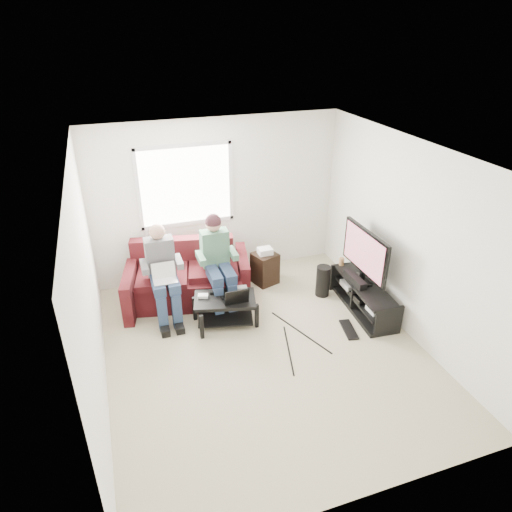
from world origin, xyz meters
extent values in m
plane|color=#C3BA97|center=(0.00, 0.00, 0.00)|extent=(4.50, 4.50, 0.00)
plane|color=white|center=(0.00, 0.00, 2.60)|extent=(4.50, 4.50, 0.00)
plane|color=white|center=(0.00, 2.25, 1.30)|extent=(4.50, 0.00, 4.50)
plane|color=white|center=(0.00, -2.25, 1.30)|extent=(4.50, 0.00, 4.50)
plane|color=white|center=(-2.00, 0.00, 1.30)|extent=(0.00, 4.50, 4.50)
plane|color=white|center=(2.00, 0.00, 1.30)|extent=(0.00, 4.50, 4.50)
cube|color=white|center=(-0.50, 2.24, 1.60)|extent=(1.40, 0.01, 1.20)
cube|color=silver|center=(-0.50, 2.23, 1.60)|extent=(1.48, 0.04, 1.28)
cube|color=#3F100F|center=(-0.68, 1.53, 0.22)|extent=(1.72, 1.15, 0.44)
cube|color=#3F100F|center=(-0.68, 1.90, 0.66)|extent=(1.59, 0.52, 0.45)
cube|color=#3F100F|center=(-1.55, 1.53, 0.31)|extent=(0.34, 0.95, 0.63)
cube|color=#3F100F|center=(0.18, 1.53, 0.31)|extent=(0.34, 0.95, 0.63)
cube|color=#3F100F|center=(-1.07, 1.51, 0.49)|extent=(0.86, 0.86, 0.10)
cube|color=#3F100F|center=(-0.30, 1.51, 0.49)|extent=(0.86, 0.86, 0.10)
cube|color=navy|center=(-1.18, 1.08, 0.61)|extent=(0.16, 0.45, 0.14)
cube|color=navy|center=(-0.98, 1.08, 0.61)|extent=(0.16, 0.45, 0.14)
cube|color=navy|center=(-1.18, 0.89, 0.27)|extent=(0.13, 0.13, 0.54)
cube|color=navy|center=(-0.98, 0.89, 0.27)|extent=(0.13, 0.13, 0.54)
cube|color=slate|center=(-1.08, 1.40, 0.89)|extent=(0.40, 0.22, 0.55)
sphere|color=tan|center=(-1.08, 1.42, 1.26)|extent=(0.22, 0.22, 0.22)
cube|color=navy|center=(-0.38, 1.08, 0.61)|extent=(0.16, 0.45, 0.14)
cube|color=navy|center=(-0.18, 1.08, 0.61)|extent=(0.16, 0.45, 0.14)
cube|color=navy|center=(-0.38, 0.89, 0.27)|extent=(0.13, 0.13, 0.54)
cube|color=navy|center=(-0.18, 0.89, 0.27)|extent=(0.13, 0.13, 0.54)
cube|color=#5A5C5C|center=(-0.28, 1.40, 0.89)|extent=(0.40, 0.22, 0.55)
sphere|color=tan|center=(-0.28, 1.42, 1.26)|extent=(0.22, 0.22, 0.22)
sphere|color=#32191E|center=(-0.28, 1.42, 1.30)|extent=(0.23, 0.23, 0.23)
cube|color=black|center=(-0.33, 0.75, 0.40)|extent=(0.95, 0.71, 0.05)
cube|color=black|center=(-0.33, 0.75, 0.09)|extent=(0.85, 0.61, 0.02)
cube|color=black|center=(-0.72, 0.52, 0.19)|extent=(0.05, 0.05, 0.37)
cube|color=black|center=(0.07, 0.52, 0.19)|extent=(0.05, 0.05, 0.37)
cube|color=black|center=(-0.72, 0.98, 0.19)|extent=(0.05, 0.05, 0.37)
cube|color=black|center=(0.07, 0.98, 0.19)|extent=(0.05, 0.05, 0.37)
cube|color=silver|center=(-0.61, 0.87, 0.44)|extent=(0.16, 0.13, 0.04)
cube|color=black|center=(-0.43, 0.93, 0.44)|extent=(0.15, 0.11, 0.04)
cube|color=gray|center=(-0.03, 0.90, 0.44)|extent=(0.15, 0.11, 0.04)
cube|color=black|center=(1.70, 0.41, 0.43)|extent=(0.51, 1.37, 0.04)
cube|color=black|center=(1.70, 0.41, 0.22)|extent=(0.46, 1.31, 0.03)
cube|color=black|center=(1.70, 0.41, 0.03)|extent=(0.51, 1.37, 0.06)
cube|color=black|center=(1.70, -0.24, 0.22)|extent=(0.40, 0.07, 0.45)
cube|color=black|center=(1.70, 1.06, 0.22)|extent=(0.40, 0.07, 0.45)
cube|color=black|center=(1.70, 0.51, 0.47)|extent=(0.12, 0.40, 0.04)
cube|color=black|center=(1.70, 0.51, 0.55)|extent=(0.06, 0.06, 0.12)
cube|color=black|center=(1.70, 0.51, 0.93)|extent=(0.05, 1.10, 0.65)
cube|color=#EA376D|center=(1.67, 0.51, 0.93)|extent=(0.01, 1.01, 0.58)
cube|color=black|center=(1.58, 0.51, 0.50)|extent=(0.12, 0.50, 0.10)
cylinder|color=#9A6D42|center=(1.65, 1.04, 0.51)|extent=(0.08, 0.08, 0.12)
cube|color=silver|center=(1.70, 0.01, 0.27)|extent=(0.30, 0.22, 0.06)
cube|color=gray|center=(1.70, 0.71, 0.28)|extent=(0.34, 0.26, 0.08)
cube|color=black|center=(1.70, 0.36, 0.27)|extent=(0.38, 0.30, 0.07)
cylinder|color=black|center=(1.32, 0.99, 0.25)|extent=(0.22, 0.22, 0.50)
cube|color=black|center=(1.26, 0.02, 0.01)|extent=(0.23, 0.47, 0.03)
cube|color=black|center=(0.59, 1.64, 0.26)|extent=(0.35, 0.35, 0.53)
cube|color=silver|center=(0.59, 1.64, 0.58)|extent=(0.22, 0.18, 0.10)
camera|label=1|loc=(-1.64, -4.45, 3.88)|focal=32.00mm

